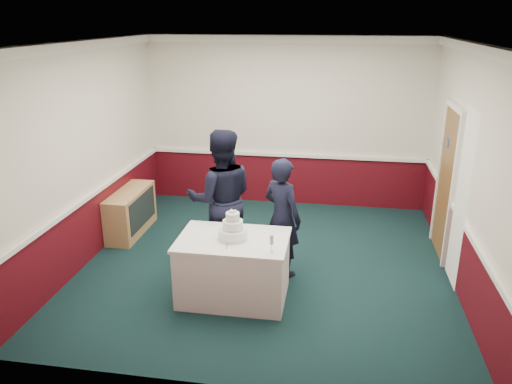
% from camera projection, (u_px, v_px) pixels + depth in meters
% --- Properties ---
extents(ground, '(5.00, 5.00, 0.00)m').
position_uv_depth(ground, '(266.00, 264.00, 7.03)').
color(ground, '#112928').
rests_on(ground, ground).
extents(room_shell, '(5.00, 5.00, 3.00)m').
position_uv_depth(room_shell, '(278.00, 117.00, 6.93)').
color(room_shell, silver).
rests_on(room_shell, ground).
extents(sideboard, '(0.41, 1.20, 0.70)m').
position_uv_depth(sideboard, '(131.00, 212.00, 7.93)').
color(sideboard, tan).
rests_on(sideboard, ground).
extents(cake_table, '(1.32, 0.92, 0.79)m').
position_uv_depth(cake_table, '(233.00, 267.00, 6.08)').
color(cake_table, white).
rests_on(cake_table, ground).
extents(wedding_cake, '(0.35, 0.35, 0.36)m').
position_uv_depth(wedding_cake, '(233.00, 230.00, 5.91)').
color(wedding_cake, white).
rests_on(wedding_cake, cake_table).
extents(cake_knife, '(0.05, 0.22, 0.00)m').
position_uv_depth(cake_knife, '(227.00, 245.00, 5.77)').
color(cake_knife, silver).
rests_on(cake_knife, cake_table).
extents(champagne_flute, '(0.05, 0.05, 0.21)m').
position_uv_depth(champagne_flute, '(272.00, 241.00, 5.57)').
color(champagne_flute, silver).
rests_on(champagne_flute, cake_table).
extents(person_man, '(1.09, 0.95, 1.92)m').
position_uv_depth(person_man, '(221.00, 199.00, 6.73)').
color(person_man, black).
rests_on(person_man, ground).
extents(person_woman, '(0.70, 0.65, 1.61)m').
position_uv_depth(person_woman, '(282.00, 217.00, 6.53)').
color(person_woman, black).
rests_on(person_woman, ground).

